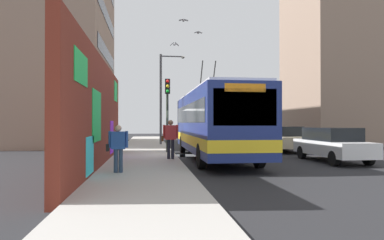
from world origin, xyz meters
The scene contains 15 objects.
ground_plane centered at (0.00, 0.00, 0.00)m, with size 80.00×80.00×0.00m, color #232326.
sidewalk_slab centered at (0.00, 1.60, 0.07)m, with size 48.00×3.20×0.15m, color #ADA8A0.
graffiti_wall centered at (-4.16, 3.35, 2.16)m, with size 13.68×0.32×4.32m.
building_far_left centered at (11.57, 9.20, 8.49)m, with size 12.95×8.60×16.97m.
building_far_right centered at (12.16, -17.00, 10.30)m, with size 8.66×9.31×20.59m.
city_bus centered at (-1.28, -1.80, 1.86)m, with size 11.54×2.62×5.13m.
parked_car_white centered at (-3.30, -7.00, 0.83)m, with size 4.56×1.77×1.58m.
parked_car_champagne centered at (2.60, -7.00, 0.84)m, with size 4.80×1.92×1.58m.
parked_car_red centered at (8.16, -7.00, 0.84)m, with size 4.84×1.90×1.58m.
pedestrian_near_wall centered at (-6.59, 2.43, 1.06)m, with size 0.22×0.72×1.57m.
pedestrian_at_curb centered at (-2.45, 0.41, 1.21)m, with size 0.24×0.78×1.78m.
traffic_light centered at (1.15, 0.35, 2.95)m, with size 0.49×0.28×4.15m.
street_lamp centered at (8.51, 0.23, 4.17)m, with size 0.44×1.97×7.00m.
flying_pigeons centered at (2.37, -0.81, 8.32)m, with size 5.56×3.04×3.44m.
curbside_puddle centered at (0.54, -0.60, 0.00)m, with size 1.79×1.79×0.00m, color black.
Camera 1 is at (-18.19, 1.44, 1.79)m, focal length 32.09 mm.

